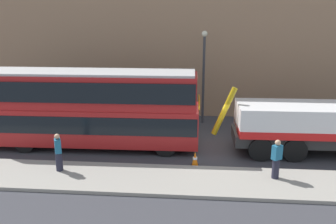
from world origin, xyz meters
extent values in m
plane|color=#38383D|center=(0.00, 0.00, 0.00)|extent=(120.00, 120.00, 0.00)
cube|color=gray|center=(0.00, -4.20, 0.07)|extent=(60.00, 2.80, 0.15)
cube|color=#2D2D2D|center=(5.40, -0.42, 0.85)|extent=(9.04, 2.36, 0.55)
cube|color=silver|center=(4.10, -0.44, 1.83)|extent=(6.14, 2.70, 1.40)
cube|color=red|center=(4.10, -0.44, 1.31)|extent=(6.14, 2.75, 0.36)
cylinder|color=#B79914|center=(0.39, -0.51, 2.13)|extent=(1.24, 0.30, 2.52)
cylinder|color=black|center=(3.68, 0.66, 0.58)|extent=(1.17, 0.36, 1.16)
cylinder|color=black|center=(3.72, -1.56, 0.58)|extent=(1.17, 0.36, 1.16)
cylinder|color=black|center=(2.08, 0.63, 0.58)|extent=(1.17, 0.36, 1.16)
cylinder|color=black|center=(2.12, -1.59, 0.58)|extent=(1.17, 0.36, 1.16)
cube|color=#AD1E1E|center=(-6.40, -0.42, 1.29)|extent=(11.04, 2.69, 1.90)
cube|color=#AD1E1E|center=(-6.40, -0.42, 3.09)|extent=(10.82, 2.58, 1.70)
cube|color=black|center=(-6.40, -0.42, 1.54)|extent=(10.93, 2.73, 0.90)
cube|color=black|center=(-6.40, -0.42, 3.19)|extent=(10.71, 2.73, 1.00)
cube|color=#B2B2B2|center=(-6.40, -0.42, 4.00)|extent=(10.60, 2.48, 0.12)
cube|color=yellow|center=(-0.88, -0.33, 2.54)|extent=(0.09, 1.50, 0.44)
cylinder|color=black|center=(-2.52, 0.73, 0.52)|extent=(1.04, 0.32, 1.04)
cylinder|color=black|center=(-2.48, -1.43, 0.52)|extent=(1.04, 0.32, 1.04)
cylinder|color=black|center=(-9.71, 0.60, 0.52)|extent=(1.04, 0.32, 1.04)
cylinder|color=black|center=(-9.68, -1.56, 0.52)|extent=(1.04, 0.32, 1.04)
cylinder|color=#232333|center=(-6.98, -3.83, 0.57)|extent=(0.40, 0.40, 0.85)
cube|color=#1E6084|center=(-6.98, -3.83, 1.31)|extent=(0.41, 0.47, 0.62)
sphere|color=tan|center=(-6.98, -3.83, 1.74)|extent=(0.24, 0.24, 0.24)
cylinder|color=#232333|center=(2.39, -3.77, 0.57)|extent=(0.42, 0.42, 0.85)
cube|color=#1E6084|center=(2.39, -3.77, 1.31)|extent=(0.48, 0.44, 0.62)
sphere|color=tan|center=(2.39, -3.77, 1.74)|extent=(0.24, 0.24, 0.24)
cone|color=orange|center=(-1.01, -2.52, 0.36)|extent=(0.32, 0.32, 0.72)
cylinder|color=white|center=(-1.01, -2.52, 0.40)|extent=(0.21, 0.21, 0.10)
cube|color=black|center=(-1.01, -2.52, 0.02)|extent=(0.36, 0.36, 0.04)
cylinder|color=#38383D|center=(-0.63, 4.31, 2.75)|extent=(0.16, 0.16, 5.50)
sphere|color=#EAE5C6|center=(-0.63, 4.31, 5.65)|extent=(0.36, 0.36, 0.36)
camera|label=1|loc=(-0.93, -18.05, 6.96)|focal=38.48mm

